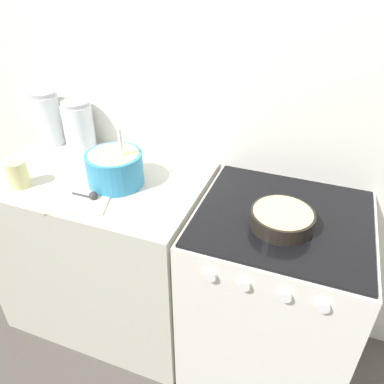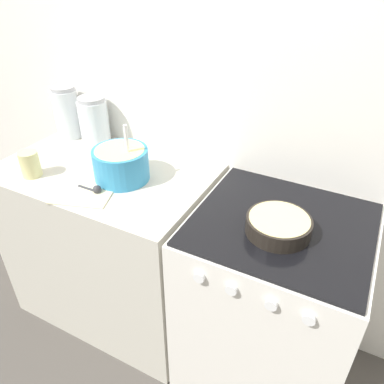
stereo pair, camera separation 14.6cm
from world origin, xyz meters
name	(u,v)px [view 1 (the left image)]	position (x,y,z in m)	size (l,w,h in m)	color
wall_back	(224,96)	(0.00, 0.65, 1.20)	(4.96, 0.05, 2.40)	white
countertop_cabinet	(107,250)	(-0.49, 0.31, 0.44)	(0.98, 0.62, 0.89)	beige
stove	(270,296)	(0.35, 0.31, 0.44)	(0.67, 0.64, 0.89)	white
mixing_bowl	(115,167)	(-0.36, 0.29, 0.97)	(0.24, 0.24, 0.26)	#338CBF
baking_pan	(282,218)	(0.35, 0.25, 0.92)	(0.23, 0.23, 0.06)	black
storage_jar_left	(49,122)	(-0.88, 0.53, 1.00)	(0.13, 0.13, 0.27)	silver
storage_jar_middle	(79,129)	(-0.70, 0.53, 0.99)	(0.15, 0.15, 0.24)	silver
tin_can	(18,174)	(-0.74, 0.13, 0.94)	(0.08, 0.08, 0.11)	beige
recipe_page	(81,197)	(-0.44, 0.14, 0.89)	(0.30, 0.30, 0.01)	beige
measuring_spoon	(91,196)	(-0.40, 0.15, 0.90)	(0.12, 0.04, 0.04)	#333338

